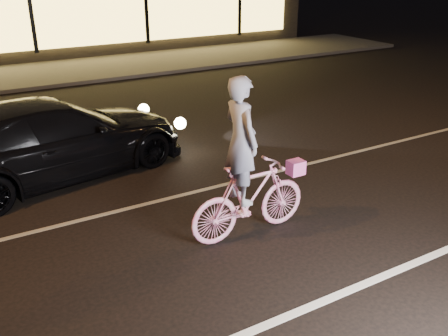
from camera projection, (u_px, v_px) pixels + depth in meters
ground at (253, 245)px, 7.22m from camera, size 90.00×90.00×0.00m
lane_stripe_near at (322, 302)px, 6.03m from camera, size 60.00×0.12×0.01m
lane_stripe_far at (191, 193)px, 8.81m from camera, size 60.00×0.10×0.01m
sidewalk at (49, 73)px, 17.52m from camera, size 30.00×4.00×0.12m
cyclist at (247, 182)px, 7.17m from camera, size 1.93×0.66×2.43m
sedan at (52, 139)px, 9.24m from camera, size 5.41×3.04×1.48m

